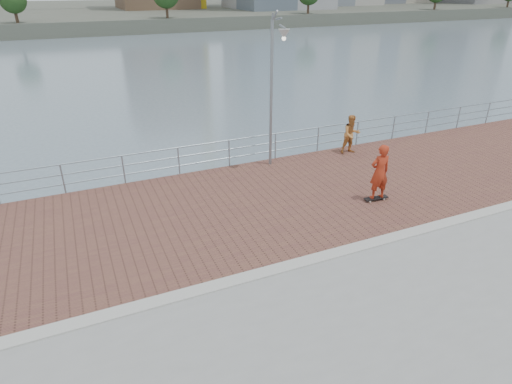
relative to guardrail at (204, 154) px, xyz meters
name	(u,v)px	position (x,y,z in m)	size (l,w,h in m)	color
water	(284,325)	(0.00, -7.00, -2.69)	(400.00, 400.00, 0.00)	slate
brick_lane	(237,207)	(0.00, -3.40, -0.68)	(40.00, 6.80, 0.02)	brown
curb	(287,266)	(0.00, -7.00, -0.66)	(40.00, 0.40, 0.06)	#B7B5AD
far_shore	(71,13)	(0.00, 115.50, -1.44)	(320.00, 95.00, 2.50)	#4C5142
guardrail	(204,154)	(0.00, 0.00, 0.00)	(39.06, 0.06, 1.13)	#8C9EA8
street_lamp	(277,67)	(2.61, -0.91, 3.26)	(0.41, 1.18, 5.57)	gray
skateboard	(376,198)	(4.54, -4.84, -0.59)	(0.87, 0.29, 0.10)	black
skateboarder	(380,172)	(4.54, -4.84, 0.37)	(0.70, 0.46, 1.91)	#A92D16
bystander	(351,134)	(6.33, -0.74, 0.16)	(0.81, 0.63, 1.67)	#C67D3A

